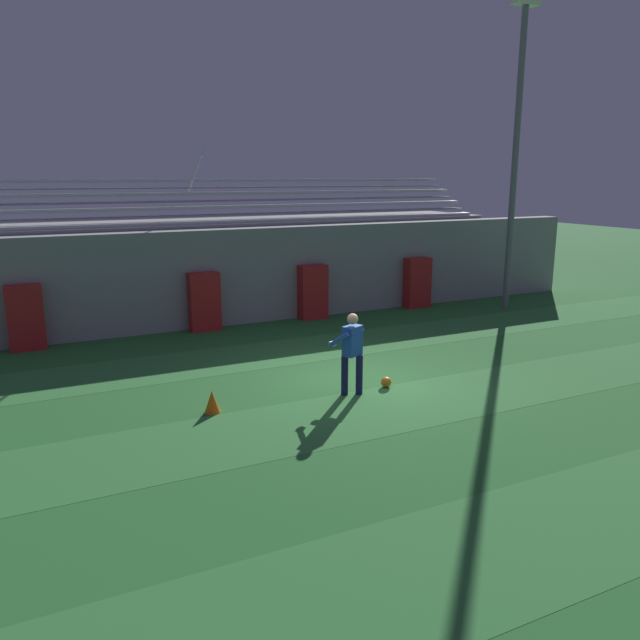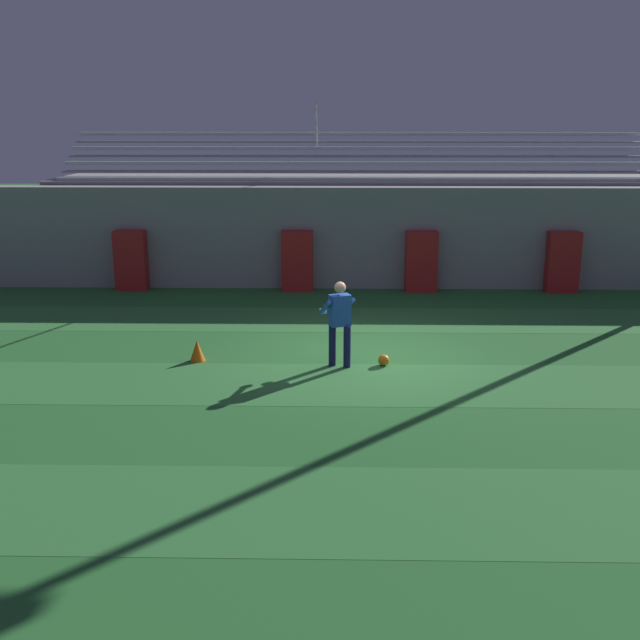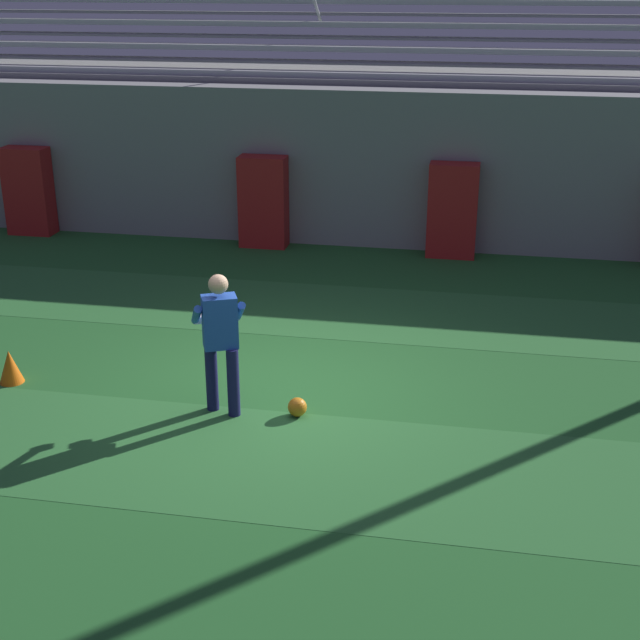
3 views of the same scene
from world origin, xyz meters
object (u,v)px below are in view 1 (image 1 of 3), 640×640
at_px(padding_pillar_far_right, 417,283).
at_px(padding_pillar_far_left, 26,318).
at_px(padding_pillar_gate_left, 204,302).
at_px(goalkeeper, 352,349).
at_px(traffic_cone, 212,402).
at_px(floodlight_pole, 518,120).
at_px(padding_pillar_gate_right, 313,292).
at_px(soccer_ball, 386,382).

bearing_deg(padding_pillar_far_right, padding_pillar_far_left, 180.00).
xyz_separation_m(padding_pillar_gate_left, goalkeeper, (1.12, -6.51, 0.13)).
distance_m(padding_pillar_far_right, traffic_cone, 10.90).
xyz_separation_m(goalkeeper, traffic_cone, (-2.79, 0.28, -0.74)).
height_order(padding_pillar_far_left, floodlight_pole, floodlight_pole).
relative_size(floodlight_pole, traffic_cone, 23.22).
bearing_deg(padding_pillar_far_left, padding_pillar_gate_right, 0.00).
bearing_deg(padding_pillar_gate_right, goalkeeper, -109.28).
height_order(padding_pillar_far_left, padding_pillar_far_right, same).
relative_size(floodlight_pole, soccer_ball, 44.34).
xyz_separation_m(padding_pillar_gate_right, padding_pillar_far_right, (3.85, 0.00, 0.00)).
distance_m(floodlight_pole, soccer_ball, 11.13).
height_order(goalkeeper, soccer_ball, goalkeeper).
xyz_separation_m(padding_pillar_gate_left, soccer_ball, (1.99, -6.46, -0.72)).
bearing_deg(padding_pillar_gate_right, padding_pillar_far_left, 180.00).
relative_size(padding_pillar_gate_left, soccer_ball, 7.52).
distance_m(padding_pillar_far_right, floodlight_pole, 5.97).
relative_size(padding_pillar_gate_left, padding_pillar_far_right, 1.00).
relative_size(goalkeeper, traffic_cone, 3.98).
distance_m(padding_pillar_gate_right, padding_pillar_far_left, 7.99).
height_order(padding_pillar_gate_right, padding_pillar_far_right, same).
relative_size(padding_pillar_gate_right, padding_pillar_far_left, 1.00).
xyz_separation_m(padding_pillar_gate_right, floodlight_pole, (6.51, -1.33, 5.18)).
height_order(padding_pillar_gate_left, padding_pillar_gate_right, same).
relative_size(padding_pillar_gate_left, floodlight_pole, 0.17).
bearing_deg(goalkeeper, floodlight_pole, 30.53).
relative_size(padding_pillar_gate_right, traffic_cone, 3.94).
bearing_deg(padding_pillar_gate_left, padding_pillar_gate_right, 0.00).
bearing_deg(soccer_ball, goalkeeper, -176.66).
bearing_deg(padding_pillar_gate_left, goalkeeper, -80.20).
height_order(soccer_ball, traffic_cone, traffic_cone).
bearing_deg(soccer_ball, padding_pillar_far_left, 135.51).
bearing_deg(padding_pillar_far_left, soccer_ball, -44.49).
height_order(padding_pillar_gate_right, soccer_ball, padding_pillar_gate_right).
bearing_deg(padding_pillar_gate_left, padding_pillar_far_right, 0.00).
relative_size(padding_pillar_far_left, traffic_cone, 3.94).
xyz_separation_m(padding_pillar_gate_right, traffic_cone, (-5.07, -6.23, -0.62)).
xyz_separation_m(goalkeeper, soccer_ball, (0.86, 0.05, -0.84)).
bearing_deg(padding_pillar_gate_left, floodlight_pole, -7.62).
bearing_deg(soccer_ball, floodlight_pole, 32.92).
distance_m(soccer_ball, traffic_cone, 3.66).
distance_m(padding_pillar_gate_right, floodlight_pole, 8.42).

